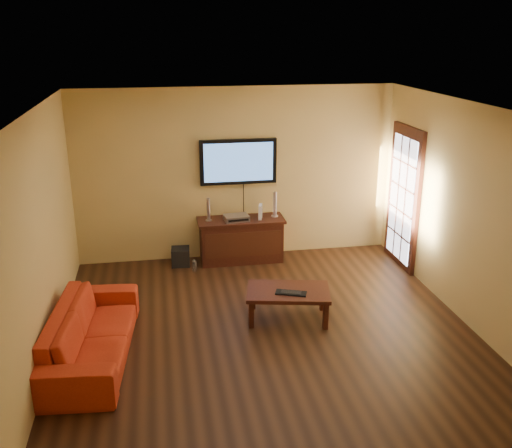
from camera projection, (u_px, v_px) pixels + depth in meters
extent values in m
plane|color=black|center=(266.00, 329.00, 7.03)|extent=(5.00, 5.00, 0.00)
plane|color=tan|center=(236.00, 174.00, 8.92)|extent=(5.00, 0.00, 5.00)
plane|color=tan|center=(41.00, 239.00, 6.18)|extent=(0.00, 5.00, 5.00)
plane|color=tan|center=(466.00, 214.00, 7.00)|extent=(0.00, 5.00, 5.00)
plane|color=white|center=(268.00, 108.00, 6.15)|extent=(5.00, 5.00, 0.00)
cube|color=black|center=(404.00, 199.00, 8.68)|extent=(0.06, 1.02, 2.22)
cube|color=white|center=(401.00, 199.00, 8.67)|extent=(0.01, 0.79, 1.89)
cube|color=black|center=(241.00, 241.00, 9.02)|extent=(1.28, 0.48, 0.65)
cube|color=black|center=(243.00, 244.00, 8.78)|extent=(1.17, 0.02, 0.39)
cube|color=black|center=(241.00, 220.00, 8.90)|extent=(1.35, 0.52, 0.04)
cube|color=black|center=(238.00, 162.00, 8.81)|extent=(1.20, 0.07, 0.71)
cube|color=#4673B8|center=(239.00, 162.00, 8.78)|extent=(1.08, 0.01, 0.60)
cube|color=black|center=(288.00, 292.00, 7.17)|extent=(1.14, 0.82, 0.05)
cube|color=black|center=(251.00, 315.00, 7.01)|extent=(0.06, 0.06, 0.35)
cube|color=black|center=(326.00, 316.00, 6.98)|extent=(0.06, 0.06, 0.35)
cube|color=black|center=(253.00, 297.00, 7.49)|extent=(0.06, 0.06, 0.35)
cube|color=black|center=(322.00, 298.00, 7.46)|extent=(0.06, 0.06, 0.35)
imported|color=#B92E14|center=(91.00, 325.00, 6.31)|extent=(0.79, 2.10, 0.80)
cylinder|color=silver|center=(209.00, 220.00, 8.82)|extent=(0.10, 0.10, 0.01)
cylinder|color=silver|center=(208.00, 209.00, 8.76)|extent=(0.06, 0.06, 0.35)
cylinder|color=silver|center=(275.00, 216.00, 9.02)|extent=(0.11, 0.11, 0.02)
cylinder|color=silver|center=(275.00, 204.00, 8.95)|extent=(0.06, 0.06, 0.38)
cube|color=silver|center=(236.00, 218.00, 8.82)|extent=(0.40, 0.30, 0.08)
cube|color=white|center=(260.00, 212.00, 8.87)|extent=(0.09, 0.17, 0.23)
cube|color=black|center=(181.00, 257.00, 8.89)|extent=(0.30, 0.30, 0.28)
cylinder|color=white|center=(194.00, 266.00, 8.67)|extent=(0.07, 0.07, 0.18)
sphere|color=white|center=(194.00, 260.00, 8.64)|extent=(0.04, 0.04, 0.04)
cube|color=black|center=(291.00, 293.00, 7.07)|extent=(0.41, 0.27, 0.02)
cube|color=black|center=(291.00, 292.00, 7.06)|extent=(0.27, 0.18, 0.01)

